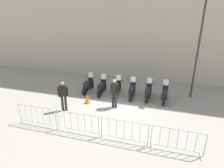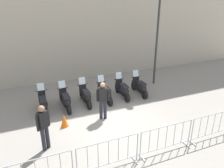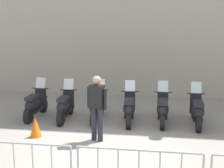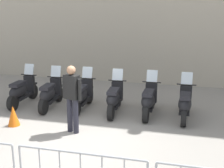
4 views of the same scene
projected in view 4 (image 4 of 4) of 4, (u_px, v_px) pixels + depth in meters
name	position (u px, v px, depth m)	size (l,w,h in m)	color
ground_plane	(76.00, 138.00, 7.43)	(120.00, 120.00, 0.00)	gray
motorcycle_0	(22.00, 91.00, 9.72)	(0.56, 1.73, 1.24)	black
motorcycle_1	(50.00, 94.00, 9.41)	(0.62, 1.72, 1.24)	black
motorcycle_2	(82.00, 96.00, 9.25)	(0.58, 1.73, 1.24)	black
motorcycle_3	(114.00, 99.00, 8.97)	(0.63, 1.72, 1.24)	black
motorcycle_4	(149.00, 101.00, 8.79)	(0.56, 1.73, 1.24)	black
motorcycle_5	(185.00, 104.00, 8.52)	(0.56, 1.73, 1.24)	black
officer_mid_plaza	(72.00, 95.00, 7.53)	(0.54, 0.27, 1.73)	#23232D
traffic_cone	(13.00, 116.00, 8.13)	(0.32, 0.32, 0.55)	orange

